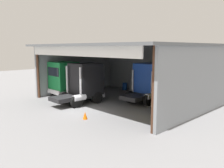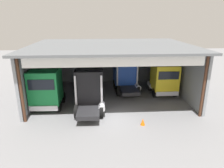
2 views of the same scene
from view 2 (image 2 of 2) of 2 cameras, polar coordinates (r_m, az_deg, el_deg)
The scene contains 9 objects.
ground_plane at distance 17.23m, azimuth 0.84°, elevation -9.92°, with size 80.00×80.00×0.00m, color slate.
workshop_shed at distance 21.98m, azimuth -0.44°, elevation 7.12°, with size 15.80×11.79×5.59m.
truck_green_center_bay at distance 19.42m, azimuth -17.95°, elevation -1.15°, with size 2.74×4.42×3.75m.
truck_black_yard_outside at distance 18.36m, azimuth -6.28°, elevation -1.39°, with size 2.60×4.99×3.80m.
truck_blue_left_bay at distance 23.29m, azimuth 3.84°, elevation 2.78°, with size 2.83×5.12×3.74m.
truck_yellow_right_bay at distance 22.62m, azimuth 14.22°, elevation 1.54°, with size 2.62×4.51×3.50m.
oil_drum at distance 26.58m, azimuth -9.91°, elevation 1.03°, with size 0.58×0.58×0.86m, color #194CB2.
tool_cart at distance 26.12m, azimuth 4.01°, elevation 1.11°, with size 0.90×0.60×1.00m, color #1E59A5.
traffic_cone at distance 16.47m, azimuth 8.63°, elevation -10.43°, with size 0.36×0.36×0.56m, color orange.
Camera 2 is at (-1.24, -15.18, 8.07)m, focal length 32.61 mm.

